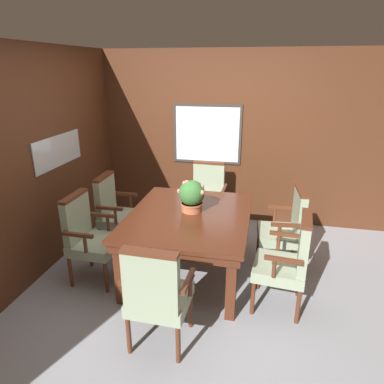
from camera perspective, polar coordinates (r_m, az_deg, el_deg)
The scene contains 11 objects.
ground_plane at distance 3.83m, azimuth -1.04°, elevation -15.10°, with size 14.00×14.00×0.00m, color #93969E.
wall_back at distance 5.05m, azimuth 3.72°, elevation 8.89°, with size 7.20×0.08×2.45m.
wall_left at distance 3.99m, azimuth -25.06°, elevation 3.92°, with size 0.08×7.20×2.45m.
dining_table at distance 3.72m, azimuth -0.49°, elevation -5.01°, with size 1.28×1.53×0.72m.
chair_head_far at distance 4.78m, azimuth 2.53°, elevation -0.47°, with size 0.54×0.49×0.97m.
chair_right_far at distance 4.00m, azimuth 15.50°, elevation -5.51°, with size 0.51×0.55×0.97m.
chair_right_near at distance 3.37m, azimuth 15.76°, elevation -10.72°, with size 0.51×0.56×0.97m.
chair_left_near at distance 3.84m, azimuth -16.92°, elevation -6.84°, with size 0.48×0.54×0.97m.
chair_left_far at distance 4.39m, azimuth -12.66°, elevation -2.93°, with size 0.48×0.53×0.97m.
chair_head_near at distance 2.84m, azimuth -5.90°, elevation -16.40°, with size 0.53×0.48×0.97m.
potted_plant at distance 3.69m, azimuth -0.06°, elevation -0.60°, with size 0.31×0.28×0.36m.
Camera 1 is at (0.73, -3.04, 2.22)m, focal length 32.00 mm.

